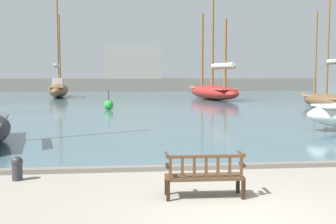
% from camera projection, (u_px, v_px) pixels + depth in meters
% --- Properties ---
extents(ground_plane, '(160.00, 160.00, 0.00)m').
position_uv_depth(ground_plane, '(240.00, 217.00, 7.44)').
color(ground_plane, gray).
extents(harbor_water, '(100.00, 80.00, 0.08)m').
position_uv_depth(harbor_water, '(139.00, 95.00, 51.01)').
color(harbor_water, '#476670').
rests_on(harbor_water, ground).
extents(quay_edge_kerb, '(40.00, 0.30, 0.12)m').
position_uv_depth(quay_edge_kerb, '(200.00, 167.00, 11.25)').
color(quay_edge_kerb, slate).
rests_on(quay_edge_kerb, ground).
extents(park_bench, '(1.61, 0.56, 0.92)m').
position_uv_depth(park_bench, '(205.00, 175.00, 8.61)').
color(park_bench, black).
rests_on(park_bench, ground).
extents(sailboat_outer_port, '(4.73, 11.45, 10.97)m').
position_uv_depth(sailboat_outer_port, '(213.00, 89.00, 42.00)').
color(sailboat_outer_port, maroon).
rests_on(sailboat_outer_port, harbor_water).
extents(sailboat_far_port, '(2.47, 9.86, 11.34)m').
position_uv_depth(sailboat_far_port, '(59.00, 88.00, 45.91)').
color(sailboat_far_port, brown).
rests_on(sailboat_far_port, harbor_water).
extents(sailboat_distant_harbor, '(2.27, 9.15, 10.54)m').
position_uv_depth(sailboat_distant_harbor, '(327.00, 98.00, 29.88)').
color(sailboat_distant_harbor, brown).
rests_on(sailboat_distant_harbor, harbor_water).
extents(mooring_bollard, '(0.28, 0.28, 0.59)m').
position_uv_depth(mooring_bollard, '(17.00, 167.00, 10.04)').
color(mooring_bollard, '#2D2D33').
rests_on(mooring_bollard, ground).
extents(channel_buoy, '(0.67, 0.67, 1.37)m').
position_uv_depth(channel_buoy, '(109.00, 105.00, 29.37)').
color(channel_buoy, green).
rests_on(channel_buoy, harbor_water).
extents(far_breakwater, '(55.62, 2.40, 6.71)m').
position_uv_depth(far_breakwater, '(135.00, 80.00, 62.96)').
color(far_breakwater, slate).
rests_on(far_breakwater, ground).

